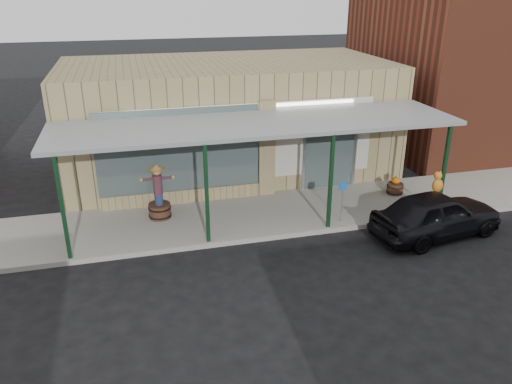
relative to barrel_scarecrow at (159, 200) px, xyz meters
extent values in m
plane|color=black|center=(3.00, -4.06, -0.74)|extent=(120.00, 120.00, 0.00)
cube|color=gray|center=(3.00, -0.46, -0.66)|extent=(40.00, 3.20, 0.15)
cube|color=#93825A|center=(3.00, 4.14, 1.36)|extent=(12.00, 6.00, 4.20)
cube|color=#485757|center=(0.80, 0.99, 1.16)|extent=(5.20, 0.06, 2.80)
cube|color=#485757|center=(6.00, 1.12, 0.76)|extent=(1.80, 0.06, 2.80)
cube|color=#93825A|center=(3.70, 1.04, 0.96)|extent=(0.55, 0.30, 3.40)
cube|color=#93825A|center=(0.80, 1.04, -0.39)|extent=(5.20, 0.30, 0.50)
cube|color=#BAB3A5|center=(3.00, 1.11, 1.26)|extent=(9.00, 0.02, 2.60)
cube|color=white|center=(3.00, 1.08, 2.46)|extent=(7.50, 0.03, 0.10)
cube|color=gray|center=(3.00, -0.46, 2.31)|extent=(12.00, 3.00, 0.12)
cube|color=black|center=(-2.50, -1.91, 0.81)|extent=(0.10, 0.10, 2.95)
cube|color=black|center=(1.20, -1.91, 0.81)|extent=(0.10, 0.10, 2.95)
cube|color=black|center=(4.80, -1.91, 0.81)|extent=(0.10, 0.10, 2.95)
cube|color=black|center=(8.50, -1.91, 0.81)|extent=(0.10, 0.10, 2.95)
cube|color=brown|center=(16.00, 5.14, 2.51)|extent=(12.00, 8.00, 6.50)
cylinder|color=#4C2C1E|center=(0.00, 0.00, -0.36)|extent=(0.76, 0.76, 0.45)
cylinder|color=navy|center=(0.00, 0.00, 0.03)|extent=(0.28, 0.28, 0.34)
cylinder|color=maroon|center=(0.00, 0.00, 0.50)|extent=(0.31, 0.31, 0.62)
sphere|color=#DC9F54|center=(0.00, 0.00, 0.93)|extent=(0.25, 0.25, 0.25)
cone|color=#DC9F54|center=(0.00, 0.00, 1.07)|extent=(0.40, 0.40, 0.16)
cylinder|color=#4C2C1E|center=(8.00, -0.10, -0.41)|extent=(0.60, 0.60, 0.36)
ellipsoid|color=#F45C0F|center=(8.00, -0.10, -0.11)|extent=(0.29, 0.29, 0.24)
cylinder|color=#4C471E|center=(8.00, -0.10, 0.03)|extent=(0.04, 0.04, 0.05)
cylinder|color=gray|center=(5.31, -1.66, -0.08)|extent=(0.04, 0.04, 1.02)
cube|color=blue|center=(5.31, -1.66, 0.57)|extent=(0.26, 0.09, 0.27)
imported|color=black|center=(7.72, -2.94, -0.06)|extent=(4.20, 2.24, 1.36)
ellipsoid|color=orange|center=(8.26, -2.03, 0.43)|extent=(0.34, 0.28, 0.44)
sphere|color=orange|center=(8.26, -1.99, 0.74)|extent=(0.25, 0.25, 0.25)
cylinder|color=#17691D|center=(8.26, -2.03, 0.61)|extent=(0.17, 0.17, 0.02)
camera|label=1|loc=(-0.63, -14.27, 6.13)|focal=35.00mm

